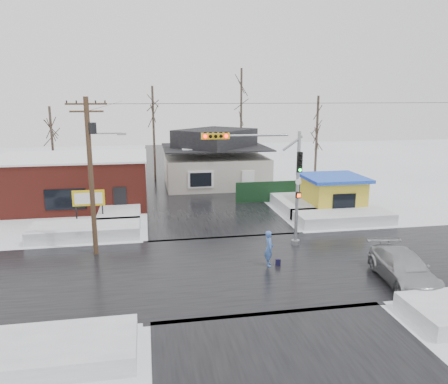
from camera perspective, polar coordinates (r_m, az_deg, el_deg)
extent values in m
plane|color=white|center=(23.85, 2.50, -9.82)|extent=(120.00, 120.00, 0.00)
cube|color=black|center=(23.85, 2.50, -9.79)|extent=(10.00, 120.00, 0.02)
cube|color=black|center=(23.85, 2.50, -9.79)|extent=(120.00, 10.00, 0.02)
cube|color=white|center=(30.07, -17.63, -4.81)|extent=(7.00, 3.00, 0.80)
cube|color=white|center=(32.88, 15.26, -3.18)|extent=(7.00, 3.00, 0.80)
cube|color=white|center=(17.41, -23.55, -18.67)|extent=(7.00, 3.00, 0.70)
cube|color=white|center=(34.67, -13.34, -2.26)|extent=(3.00, 8.00, 0.80)
cube|color=white|center=(36.60, 9.10, -1.30)|extent=(3.00, 8.00, 0.80)
cylinder|color=gray|center=(26.66, 9.56, 0.32)|extent=(0.20, 0.20, 7.00)
cylinder|color=gray|center=(27.56, 9.31, -6.50)|extent=(0.50, 0.50, 0.30)
cylinder|color=gray|center=(25.30, 3.37, 7.39)|extent=(4.60, 0.14, 0.14)
cube|color=gold|center=(24.91, -1.14, 7.32)|extent=(1.60, 0.28, 0.35)
sphere|color=#FF0C0C|center=(24.67, -2.47, 7.26)|extent=(0.20, 0.20, 0.20)
sphere|color=#FF0C0C|center=(24.86, 0.30, 7.31)|extent=(0.20, 0.20, 0.20)
cube|color=black|center=(26.17, 9.85, 3.87)|extent=(0.30, 0.22, 1.20)
sphere|color=#0CE533|center=(26.11, 9.91, 2.84)|extent=(0.18, 0.18, 0.18)
cube|color=black|center=(26.54, 9.69, -0.40)|extent=(0.30, 0.20, 0.35)
cylinder|color=#382619|center=(25.60, -16.97, 1.72)|extent=(0.28, 0.28, 9.00)
cube|color=#382619|center=(25.19, -17.58, 10.91)|extent=(2.20, 0.10, 0.10)
cube|color=#382619|center=(25.20, -17.51, 10.01)|extent=(1.80, 0.10, 0.10)
cylinder|color=black|center=(25.22, -16.81, 8.00)|extent=(0.44, 0.44, 0.60)
cylinder|color=gray|center=(25.18, -15.29, 7.40)|extent=(1.80, 0.08, 0.08)
cube|color=gray|center=(25.12, -13.22, 7.38)|extent=(0.50, 0.22, 0.12)
cube|color=maroon|center=(38.64, -19.09, 1.33)|extent=(12.00, 8.00, 4.00)
cube|color=white|center=(38.32, -19.31, 4.33)|extent=(12.20, 8.20, 0.15)
cube|color=black|center=(34.88, -19.99, -0.91)|extent=(3.00, 0.08, 1.60)
cube|color=black|center=(34.48, -13.40, -1.15)|extent=(1.00, 0.08, 2.20)
cylinder|color=black|center=(32.45, -18.72, -2.70)|extent=(0.10, 0.10, 1.80)
cylinder|color=black|center=(32.22, -15.55, -2.60)|extent=(0.10, 0.10, 1.80)
cube|color=gold|center=(32.06, -17.27, -0.76)|extent=(2.20, 0.18, 1.10)
cube|color=white|center=(31.95, -17.29, -0.80)|extent=(1.90, 0.02, 0.80)
cube|color=#BAB4A8|center=(44.69, -1.16, 2.82)|extent=(10.00, 8.00, 3.00)
cube|color=black|center=(44.35, -1.18, 5.88)|extent=(10.40, 8.40, 0.12)
pyramid|color=black|center=(44.24, -1.18, 7.11)|extent=(9.00, 7.00, 1.80)
cube|color=maroon|center=(45.82, 2.61, 7.34)|extent=(0.70, 0.70, 1.40)
cube|color=white|center=(40.49, -3.05, 1.63)|extent=(2.40, 0.12, 1.60)
cube|color=gold|center=(35.50, 14.02, -0.46)|extent=(4.00, 4.00, 2.60)
cube|color=#1A2DC9|center=(35.21, 14.15, 1.84)|extent=(4.60, 4.60, 0.25)
cube|color=black|center=(33.71, 15.42, -1.22)|extent=(1.80, 0.06, 1.20)
cube|color=black|center=(38.17, 7.44, 0.10)|extent=(8.00, 0.12, 1.80)
cylinder|color=#332821|center=(47.68, -9.15, 7.52)|extent=(0.24, 0.24, 10.00)
cylinder|color=#332821|center=(50.78, 2.25, 9.10)|extent=(0.24, 0.24, 12.00)
cylinder|color=#332821|center=(45.04, 11.98, 6.48)|extent=(0.24, 0.24, 9.00)
cylinder|color=#332821|center=(46.67, -21.47, 5.47)|extent=(0.24, 0.24, 8.00)
imported|color=#4167B7|center=(23.87, 5.90, -7.35)|extent=(0.59, 0.78, 1.95)
imported|color=#A5A7AC|center=(23.50, 22.37, -9.19)|extent=(2.71, 5.38, 1.50)
cube|color=black|center=(24.15, 7.07, -9.16)|extent=(0.30, 0.20, 0.35)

